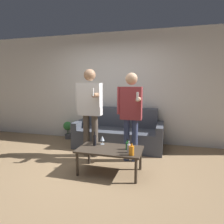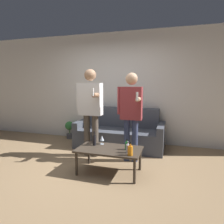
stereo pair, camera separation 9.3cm
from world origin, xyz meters
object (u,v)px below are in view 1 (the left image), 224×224
Objects in this scene: couch at (119,133)px; bottle_orange at (128,145)px; person_standing_right at (131,109)px; coffee_table at (110,151)px; person_standing_left at (90,106)px.

couch is 1.45m from bottle_orange.
couch is 1.20× the size of person_standing_right.
person_standing_left is at bearing 133.26° from coffee_table.
person_standing_right is at bearing -2.38° from person_standing_left.
person_standing_left is at bearing 145.87° from bottle_orange.
bottle_orange is (0.29, 0.03, 0.11)m from coffee_table.
person_standing_left is (-0.42, -0.76, 0.71)m from couch.
person_standing_right is (0.41, -0.80, 0.68)m from couch.
person_standing_right is at bearing 69.06° from coffee_table.
person_standing_left is 1.05× the size of person_standing_right.
person_standing_right reaches higher than coffee_table.
bottle_orange is 0.76m from person_standing_right.
couch is 1.12m from person_standing_left.
couch is 11.97× the size of bottle_orange.
bottle_orange reaches higher than coffee_table.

